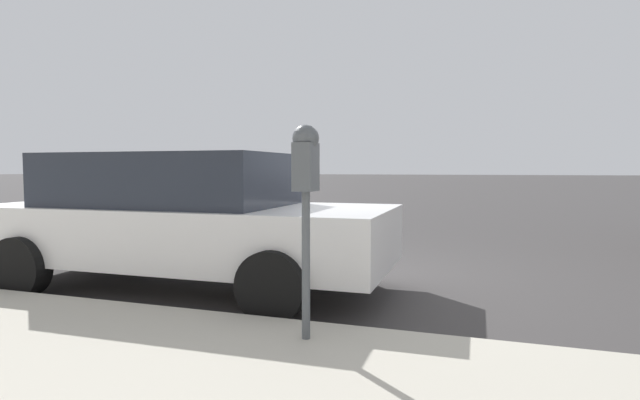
% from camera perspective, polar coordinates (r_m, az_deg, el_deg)
% --- Properties ---
extents(ground_plane, '(220.00, 220.00, 0.00)m').
position_cam_1_polar(ground_plane, '(6.33, 1.28, -8.68)').
color(ground_plane, '#3D3A3A').
extents(parking_meter, '(0.21, 0.19, 1.53)m').
position_cam_1_polar(parking_meter, '(3.53, -1.63, 2.76)').
color(parking_meter, '#4C5156').
rests_on(parking_meter, sidewalk).
extents(car_white, '(2.05, 4.61, 1.51)m').
position_cam_1_polar(car_white, '(5.83, -15.49, -1.97)').
color(car_white, silver).
rests_on(car_white, ground_plane).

